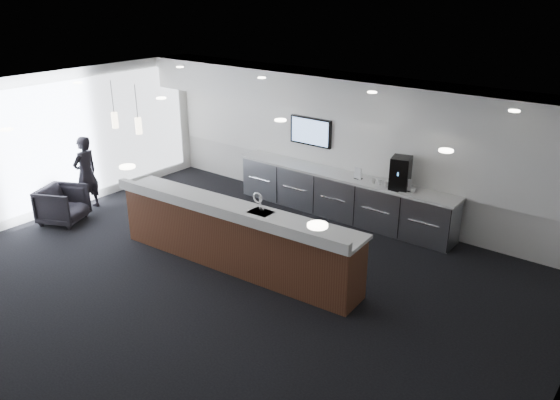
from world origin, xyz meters
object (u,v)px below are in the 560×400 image
Objects in this scene: coffee_machine at (400,173)px; armchair at (63,205)px; service_counter at (235,236)px; lounge_guest at (86,173)px.

coffee_machine is 0.74× the size of armchair.
service_counter is at bearing -131.87° from coffee_machine.
coffee_machine reaches higher than service_counter.
armchair is (-4.12, -0.78, -0.19)m from service_counter.
lounge_guest is (-5.92, -3.05, -0.44)m from coffee_machine.
lounge_guest reaches higher than service_counter.
service_counter is 4.32m from lounge_guest.
coffee_machine is at bearing -81.71° from armchair.
armchair is (-5.72, -3.80, -0.88)m from coffee_machine.
coffee_machine is 0.38× the size of lounge_guest.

